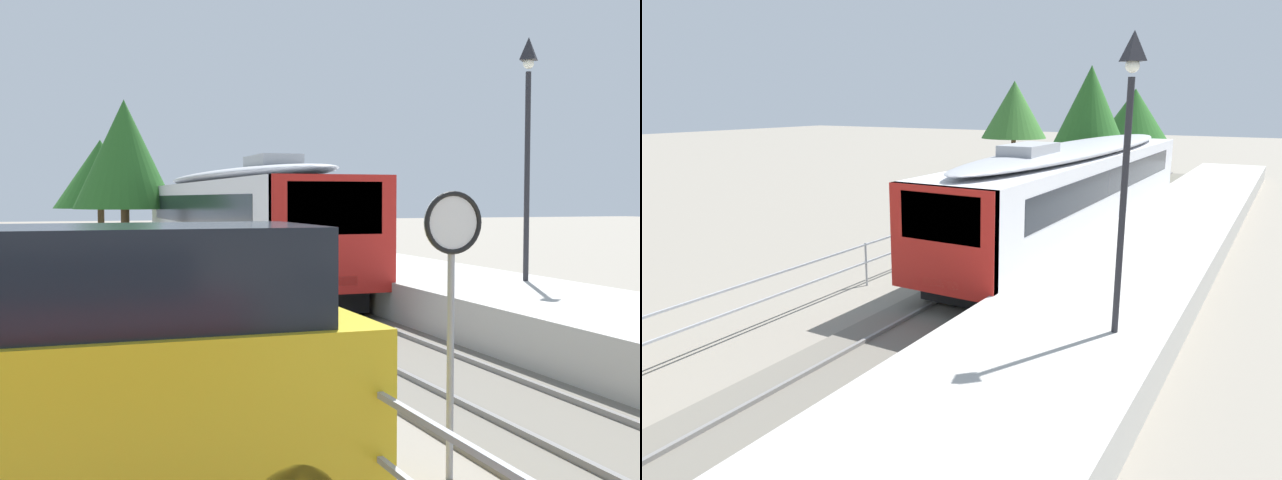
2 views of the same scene
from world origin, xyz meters
TOP-DOWN VIEW (x-y plane):
  - ground_plane at (-3.00, 22.00)m, footprint 160.00×160.00m
  - track_rails at (0.00, 22.00)m, footprint 3.20×60.00m
  - commuter_train at (0.00, 29.47)m, footprint 2.82×19.75m
  - station_platform at (3.25, 22.00)m, footprint 3.90×60.00m
  - platform_lamp_mid_platform at (4.26, 19.08)m, footprint 0.34×0.34m
  - tree_behind_carpark at (-3.00, 49.09)m, footprint 5.06×5.06m
  - tree_behind_station_far at (-12.02, 49.16)m, footprint 4.97×4.97m
  - tree_distant_left at (-2.66, 38.39)m, footprint 4.29×4.29m

SIDE VIEW (x-z plane):
  - ground_plane at x=-3.00m, z-range 0.00..0.00m
  - track_rails at x=0.00m, z-range -0.04..0.10m
  - station_platform at x=3.25m, z-range 0.00..0.90m
  - commuter_train at x=0.00m, z-range 0.28..4.02m
  - tree_behind_carpark at x=-3.00m, z-range 1.08..7.01m
  - tree_behind_station_far at x=-12.02m, z-range 1.17..7.77m
  - tree_distant_left at x=-2.66m, z-range 1.13..8.02m
  - platform_lamp_mid_platform at x=4.26m, z-range 1.95..7.30m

